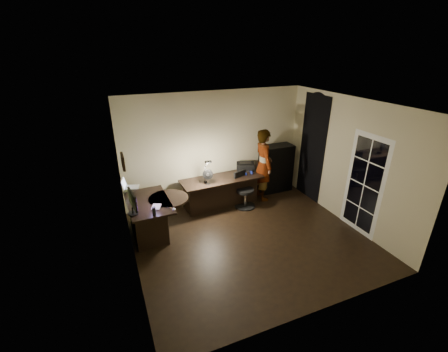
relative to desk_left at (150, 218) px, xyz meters
name	(u,v)px	position (x,y,z in m)	size (l,w,h in m)	color
floor	(250,239)	(1.83, -0.95, -0.39)	(4.50, 4.00, 0.01)	black
ceiling	(256,105)	(1.83, -0.95, 2.32)	(4.50, 4.00, 0.01)	silver
wall_back	(215,147)	(1.83, 1.05, 0.97)	(4.50, 0.01, 2.70)	beige
wall_front	(325,237)	(1.83, -2.96, 0.97)	(4.50, 0.01, 2.70)	beige
wall_left	(127,200)	(-0.42, -0.95, 0.97)	(0.01, 4.00, 2.70)	beige
wall_right	(347,162)	(4.08, -0.95, 0.97)	(0.01, 4.00, 2.70)	beige
green_wall_overlay	(128,200)	(-0.41, -0.95, 0.97)	(0.00, 4.00, 2.70)	#485725
arched_doorway	(312,148)	(4.07, 0.20, 0.92)	(0.01, 0.90, 2.60)	black
french_door	(364,185)	(4.07, -1.50, 0.67)	(0.02, 0.92, 2.10)	white
framed_picture	(123,162)	(-0.39, -0.50, 1.47)	(0.04, 0.30, 0.25)	black
desk_left	(150,218)	(0.00, 0.00, 0.00)	(0.81, 1.32, 0.76)	black
desk_right	(222,192)	(1.82, 0.56, -0.02)	(1.96, 0.68, 0.73)	black
cabinet	(276,168)	(3.47, 0.83, 0.25)	(0.84, 0.42, 1.26)	black
laptop_stand	(130,189)	(-0.27, 0.58, 0.44)	(0.22, 0.19, 0.09)	silver
laptop	(131,183)	(-0.24, 0.58, 0.59)	(0.32, 0.30, 0.22)	silver
monitor	(132,206)	(-0.34, -0.38, 0.55)	(0.10, 0.49, 0.32)	black
mouse	(174,209)	(0.40, -0.54, 0.41)	(0.06, 0.09, 0.03)	silver
phone	(155,205)	(0.09, -0.21, 0.39)	(0.07, 0.13, 0.01)	black
pen	(168,208)	(0.31, -0.44, 0.39)	(0.01, 0.13, 0.01)	black
speaker	(154,211)	(0.02, -0.59, 0.47)	(0.07, 0.07, 0.17)	black
notepad	(156,207)	(0.11, -0.30, 0.39)	(0.16, 0.22, 0.01)	silver
desk_fan	(208,177)	(1.40, 0.39, 0.52)	(0.23, 0.13, 0.36)	black
headphones	(248,173)	(2.50, 0.52, 0.39)	(0.21, 0.09, 0.10)	navy
printer	(245,166)	(2.58, 0.85, 0.44)	(0.44, 0.34, 0.20)	black
desk_lamp	(205,170)	(1.38, 0.48, 0.66)	(0.16, 0.29, 0.64)	black
office_chair	(245,190)	(2.31, 0.29, 0.06)	(0.49, 0.49, 0.88)	black
person	(263,165)	(2.93, 0.55, 0.52)	(0.65, 0.43, 1.81)	#D8A88C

